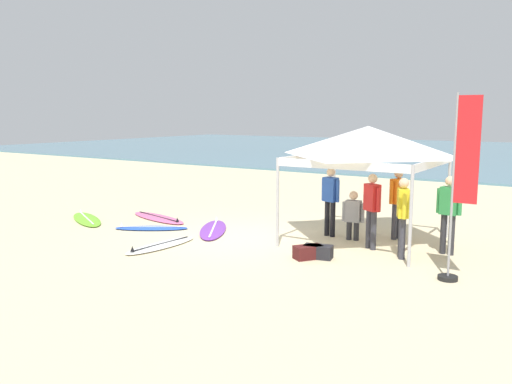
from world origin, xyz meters
TOP-DOWN VIEW (x-y plane):
  - ground_plane at (0.00, 0.00)m, footprint 80.00×80.00m
  - sea at (0.00, 31.74)m, footprint 80.00×36.00m
  - canopy_tent at (2.71, 1.34)m, footprint 3.17×3.17m
  - surfboard_blue at (-2.53, -0.46)m, footprint 1.90×1.47m
  - surfboard_white at (-1.03, -1.68)m, footprint 0.68×2.08m
  - surfboard_lime at (-4.93, -0.60)m, footprint 2.35×1.69m
  - surfboard_purple at (-1.05, 0.31)m, footprint 1.84×2.38m
  - surfboard_pink at (-3.35, 0.67)m, footprint 2.49×1.23m
  - person_green at (4.63, 1.24)m, footprint 0.55×0.27m
  - person_red at (3.08, 0.78)m, footprint 0.47×0.38m
  - person_blue at (1.76, 1.42)m, footprint 0.53×0.31m
  - person_yellow at (3.90, 0.40)m, footprint 0.35×0.51m
  - person_orange at (3.25, 2.04)m, footprint 0.34×0.51m
  - person_grey at (2.40, 1.34)m, footprint 0.55×0.25m
  - banner_flag at (5.20, -0.60)m, footprint 0.60×0.36m
  - gear_bag_near_tent at (2.27, -0.71)m, footprint 0.60×0.68m
  - gear_bag_by_pole at (2.42, -0.57)m, footprint 0.65×0.44m

SIDE VIEW (x-z plane):
  - ground_plane at x=0.00m, z-range 0.00..0.00m
  - surfboard_purple at x=-1.05m, z-range -0.06..0.13m
  - surfboard_pink at x=-3.35m, z-range -0.06..0.13m
  - surfboard_lime at x=-4.93m, z-range -0.06..0.13m
  - surfboard_white at x=-1.03m, z-range -0.06..0.13m
  - surfboard_blue at x=-2.53m, z-range -0.06..0.13m
  - sea at x=0.00m, z-range 0.00..0.10m
  - gear_bag_near_tent at x=2.27m, z-range 0.00..0.28m
  - gear_bag_by_pole at x=2.42m, z-range 0.00..0.28m
  - person_grey at x=2.40m, z-range 0.06..1.26m
  - person_green at x=4.63m, z-range 0.13..1.84m
  - person_red at x=3.08m, z-range 0.13..1.84m
  - person_blue at x=1.76m, z-range 0.13..1.84m
  - person_yellow at x=3.90m, z-range 0.13..1.84m
  - person_orange at x=3.25m, z-range 0.13..1.84m
  - banner_flag at x=5.20m, z-range -0.13..3.27m
  - canopy_tent at x=2.71m, z-range 1.01..3.76m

